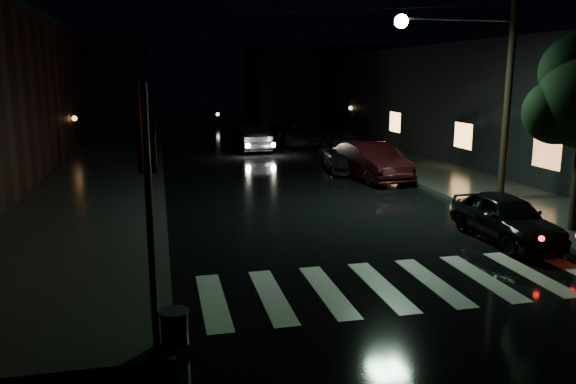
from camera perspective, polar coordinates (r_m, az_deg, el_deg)
ground at (r=11.26m, az=-1.16°, el=-11.48°), size 120.00×120.00×0.00m
sidewalk_left at (r=24.69m, az=-19.46°, el=0.95°), size 6.00×44.00×0.15m
sidewalk_right at (r=27.34m, az=13.54°, el=2.30°), size 4.00×44.00×0.15m
building_right at (r=34.03m, az=21.49°, el=8.59°), size 10.00×40.00×6.00m
building_far_left at (r=55.69m, az=-21.46°, el=10.59°), size 14.00×10.00×8.00m
building_far_right at (r=57.44m, az=3.42°, el=10.88°), size 14.00×10.00×7.00m
crosswalk at (r=12.60m, az=12.02°, el=-9.12°), size 9.00×3.00×0.01m
signal_pole_corner at (r=9.15m, az=-12.64°, el=-7.05°), size 0.68×0.61×4.20m
utility_pole at (r=20.31m, az=20.04°, el=11.55°), size 4.92×0.44×8.00m
parked_car_a at (r=16.42m, az=21.22°, el=-2.38°), size 1.57×3.83×1.30m
parked_car_b at (r=24.48m, az=8.42°, el=3.13°), size 2.17×5.00×1.60m
parked_car_c at (r=26.95m, az=5.88°, el=3.88°), size 2.70×5.37×1.50m
parked_car_d at (r=36.42m, az=0.88°, el=5.98°), size 2.47×5.28×1.46m
oncoming_car at (r=33.54m, az=-3.91°, el=5.54°), size 1.96×4.85×1.57m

